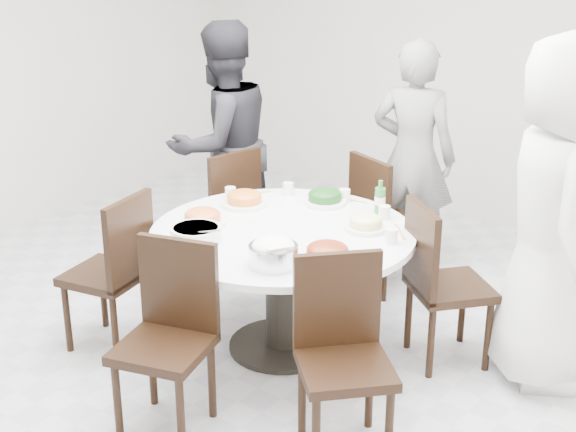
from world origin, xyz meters
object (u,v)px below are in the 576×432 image
Objects in this scene: diner_right at (558,214)px; diner_left at (222,146)px; soup_bowl at (196,234)px; beverage_bottle at (380,198)px; chair_nw at (219,213)px; chair_se at (345,364)px; chair_ne at (450,284)px; rice_bowl at (273,255)px; chair_n at (391,222)px; chair_s at (163,344)px; diner_middle at (413,157)px; dining_table at (283,290)px; chair_sw at (105,271)px.

diner_right is 1.08× the size of diner_left.
beverage_bottle is (0.56, 0.97, 0.06)m from soup_bowl.
soup_bowl is at bearing 50.23° from diner_left.
chair_nw is 1.00× the size of chair_se.
beverage_bottle is at bearing 100.92° from chair_nw.
chair_nw is 0.50× the size of diner_right.
chair_ne is 1.10m from rice_bowl.
chair_n is at bearing 98.32° from rice_bowl.
chair_s is 1.60m from beverage_bottle.
chair_se is at bearing 99.59° from diner_middle.
dining_table is 1.04m from chair_sw.
dining_table is at bearing 96.98° from chair_se.
chair_sw is 4.42× the size of beverage_bottle.
chair_n is at bearing -0.55° from chair_ne.
diner_middle is at bearing 146.08° from chair_sw.
chair_s is at bearing -111.35° from rice_bowl.
chair_nw is 1.00× the size of chair_sw.
chair_s is 3.77× the size of rice_bowl.
beverage_bottle is at bearing 61.15° from dining_table.
rice_bowl is at bearing -91.85° from beverage_bottle.
diner_right is 8.82× the size of beverage_bottle.
chair_s is at bearing -61.33° from soup_bowl.
chair_sw and chair_s have the same top height.
chair_se is at bearing 77.29° from chair_sw.
chair_se is (0.80, -1.72, 0.00)m from chair_n.
chair_s is at bearing 101.25° from chair_ne.
diner_middle is (-0.85, 1.03, 0.35)m from chair_ne.
rice_bowl is (1.11, 0.19, 0.33)m from chair_sw.
chair_n and chair_se have the same top height.
diner_right reaches higher than diner_left.
diner_middle is at bearing 28.79° from diner_right.
chair_s is 1.00× the size of chair_se.
chair_se is 1.16m from soup_bowl.
diner_right reaches higher than dining_table.
chair_ne reaches higher than dining_table.
dining_table is 1.14m from chair_nw.
diner_left is 1.87m from rice_bowl.
diner_middle is 1.95m from soup_bowl.
chair_n is at bearing 87.75° from dining_table.
chair_nw is at bearing 64.15° from diner_right.
chair_se is at bearing 69.00° from chair_nw.
chair_s is at bearing 47.76° from diner_left.
chair_ne is at bearing 161.34° from chair_n.
diner_right reaches higher than soup_bowl.
dining_table is at bearing 69.51° from chair_ne.
chair_ne is at bearing 116.67° from diner_middle.
chair_s is at bearing 45.02° from chair_nw.
chair_ne is 2.05m from diner_left.
chair_nw is 4.42× the size of beverage_bottle.
chair_nw is 3.42× the size of soup_bowl.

